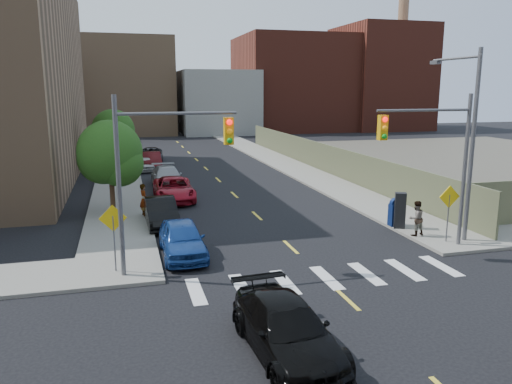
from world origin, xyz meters
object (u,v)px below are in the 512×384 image
parked_car_black (161,212)px  mailbox (395,212)px  payphone (400,210)px  pedestrian_west (144,200)px  parked_car_white (144,164)px  black_sedan (287,329)px  parked_car_maroon (152,160)px  parked_car_silver (167,177)px  pedestrian_east (416,218)px  parked_car_red (174,189)px  parked_car_blue (182,239)px  parked_car_grey (151,154)px

parked_car_black → mailbox: bearing=-19.2°
payphone → pedestrian_west: (-12.60, 6.01, -0.01)m
parked_car_white → black_sedan: black_sedan is taller
parked_car_maroon → payphone: bearing=-65.0°
parked_car_silver → parked_car_white: parked_car_silver is taller
payphone → pedestrian_east: size_ratio=1.07×
parked_car_red → mailbox: 14.35m
parked_car_silver → pedestrian_east: bearing=-59.4°
parked_car_white → parked_car_blue: bearing=-93.7°
parked_car_blue → pedestrian_east: 11.34m
mailbox → pedestrian_east: 1.87m
parked_car_black → black_sedan: size_ratio=0.88×
parked_car_blue → parked_car_white: (-0.51, 23.97, -0.15)m
parked_car_grey → black_sedan: size_ratio=0.96×
black_sedan → mailbox: mailbox is taller
pedestrian_west → pedestrian_east: bearing=-134.3°
mailbox → payphone: 0.49m
parked_car_grey → parked_car_black: bearing=-88.5°
parked_car_silver → black_sedan: bearing=-89.7°
parked_car_red → parked_car_silver: parked_car_red is taller
parked_car_black → parked_car_maroon: 19.74m
parked_car_maroon → parked_car_silver: bearing=-86.0°
parked_car_grey → pedestrian_east: pedestrian_east is taller
parked_car_white → pedestrian_west: size_ratio=2.03×
parked_car_silver → payphone: (10.50, -15.11, 0.33)m
mailbox → pedestrian_east: pedestrian_east is taller
parked_car_maroon → parked_car_white: bearing=-123.2°
parked_car_white → payphone: bearing=-67.6°
parked_car_silver → parked_car_grey: (-0.36, 13.85, -0.07)m
mailbox → pedestrian_west: bearing=156.7°
parked_car_silver → parked_car_red: bearing=-92.0°
parked_car_black → mailbox: size_ratio=3.05×
parked_car_white → parked_car_maroon: 1.28m
parked_car_grey → parked_car_silver: bearing=-84.8°
payphone → black_sedan: bearing=-108.3°
parked_car_red → parked_car_grey: parked_car_red is taller
parked_car_black → payphone: payphone is taller
pedestrian_east → parked_car_grey: bearing=-79.6°
parked_car_black → parked_car_white: size_ratio=1.22×
parked_car_blue → payphone: payphone is taller
pedestrian_west → pedestrian_east: pedestrian_west is taller
parked_car_white → pedestrian_east: pedestrian_east is taller
parked_car_silver → mailbox: 18.04m
parked_car_blue → parked_car_red: 11.33m
parked_car_maroon → payphone: (11.10, -23.95, 0.31)m
pedestrian_west → payphone: bearing=-129.3°
pedestrian_west → parked_car_black: bearing=-169.8°
black_sedan → payphone: 13.88m
parked_car_blue → parked_car_maroon: bearing=89.4°
parked_car_grey → pedestrian_west: (-1.74, -22.95, 0.38)m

